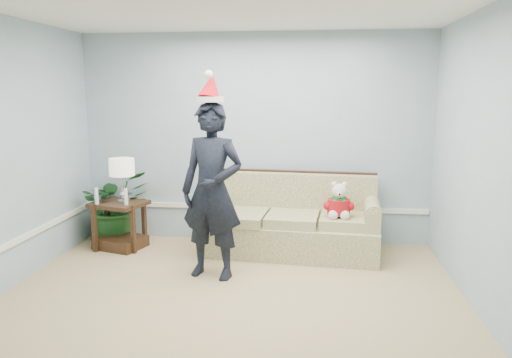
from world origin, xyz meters
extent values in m
cube|color=tan|center=(0.00, 0.00, -0.01)|extent=(4.50, 5.00, 0.02)
cube|color=#9DB6C8|center=(0.00, 2.51, 1.35)|extent=(4.50, 0.02, 2.70)
cube|color=#9DB6C8|center=(0.00, -2.51, 1.35)|extent=(4.50, 0.02, 2.70)
cube|color=white|center=(0.00, 2.48, 0.45)|extent=(4.48, 0.03, 0.06)
cube|color=#525F2D|center=(0.54, 2.01, 0.20)|extent=(2.11, 1.04, 0.39)
cube|color=#525F2D|center=(-0.10, 1.96, 0.45)|extent=(0.66, 0.75, 0.12)
cube|color=#525F2D|center=(0.54, 1.96, 0.45)|extent=(0.66, 0.75, 0.12)
cube|color=#525F2D|center=(1.17, 1.96, 0.45)|extent=(0.66, 0.75, 0.12)
cube|color=#525F2D|center=(0.54, 2.34, 0.66)|extent=(2.06, 0.36, 0.55)
cube|color=black|center=(0.54, 2.41, 0.94)|extent=(2.05, 0.22, 0.05)
cube|color=#525F2D|center=(-0.40, 2.01, 0.51)|extent=(0.24, 0.89, 0.23)
cube|color=#525F2D|center=(1.47, 2.01, 0.51)|extent=(0.24, 0.89, 0.23)
cube|color=#3C2516|center=(-1.64, 1.96, 0.57)|extent=(0.74, 0.67, 0.05)
cube|color=#3C2516|center=(-1.64, 1.96, 0.07)|extent=(0.66, 0.60, 0.14)
cube|color=#3C2516|center=(-1.89, 1.76, 0.30)|extent=(0.06, 0.06, 0.59)
cube|color=#3C2516|center=(-1.40, 1.76, 0.30)|extent=(0.06, 0.06, 0.59)
cube|color=#3C2516|center=(-1.89, 2.16, 0.30)|extent=(0.06, 0.06, 0.59)
cube|color=#3C2516|center=(-1.40, 2.16, 0.30)|extent=(0.06, 0.06, 0.59)
cylinder|color=silver|center=(-1.58, 1.95, 0.61)|extent=(0.15, 0.15, 0.03)
sphere|color=silver|center=(-1.58, 1.95, 0.69)|extent=(0.09, 0.09, 0.09)
cylinder|color=silver|center=(-1.58, 1.95, 0.83)|extent=(0.02, 0.02, 0.31)
cylinder|color=white|center=(-1.58, 1.95, 1.04)|extent=(0.31, 0.31, 0.21)
cylinder|color=silver|center=(-1.87, 1.82, 0.65)|extent=(0.05, 0.05, 0.11)
cylinder|color=white|center=(-1.87, 1.82, 0.75)|extent=(0.04, 0.04, 0.09)
cylinder|color=silver|center=(-1.49, 1.82, 0.65)|extent=(0.05, 0.05, 0.11)
cylinder|color=white|center=(-1.49, 1.82, 0.75)|extent=(0.04, 0.04, 0.09)
imported|color=#1E5322|center=(-1.82, 2.28, 0.48)|extent=(1.12, 1.08, 0.96)
imported|color=black|center=(-0.28, 1.14, 0.93)|extent=(0.76, 0.59, 1.86)
cylinder|color=silver|center=(-0.28, 1.14, 1.88)|extent=(0.36, 0.36, 0.05)
cone|color=red|center=(-0.28, 1.16, 2.02)|extent=(0.32, 0.36, 0.32)
sphere|color=silver|center=(-0.28, 1.07, 2.13)|extent=(0.08, 0.08, 0.08)
sphere|color=silver|center=(1.07, 1.87, 0.63)|extent=(0.25, 0.25, 0.25)
cylinder|color=red|center=(1.07, 1.87, 0.63)|extent=(0.26, 0.26, 0.18)
cylinder|color=#156A30|center=(1.07, 1.87, 0.73)|extent=(0.18, 0.18, 0.03)
sphere|color=silver|center=(1.01, 1.76, 0.55)|extent=(0.11, 0.11, 0.11)
sphere|color=silver|center=(1.14, 1.76, 0.55)|extent=(0.11, 0.11, 0.11)
sphere|color=silver|center=(1.07, 1.86, 0.82)|extent=(0.18, 0.18, 0.18)
sphere|color=black|center=(1.07, 1.76, 0.80)|extent=(0.02, 0.02, 0.02)
sphere|color=silver|center=(1.01, 1.87, 0.89)|extent=(0.07, 0.07, 0.07)
sphere|color=silver|center=(1.14, 1.87, 0.89)|extent=(0.07, 0.07, 0.07)
camera|label=1|loc=(0.78, -3.88, 1.97)|focal=35.00mm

